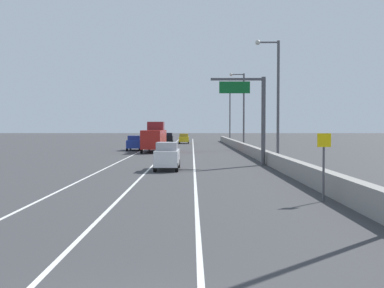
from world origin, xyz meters
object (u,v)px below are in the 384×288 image
(lamp_post_right_third, at_px, (244,106))
(lamp_post_right_fourth, at_px, (230,112))
(car_yellow_0, at_px, (186,139))
(box_truck, at_px, (156,138))
(lamp_post_right_second, at_px, (277,93))
(car_gray_1, at_px, (157,138))
(car_white_2, at_px, (169,156))
(overhead_sign_gantry, at_px, (256,110))
(car_black_3, at_px, (170,138))
(car_blue_4, at_px, (136,143))
(speed_advisory_sign, at_px, (325,162))

(lamp_post_right_third, distance_m, lamp_post_right_fourth, 25.70)
(lamp_post_right_fourth, relative_size, car_yellow_0, 2.56)
(lamp_post_right_fourth, relative_size, box_truck, 1.14)
(lamp_post_right_second, bearing_deg, car_yellow_0, 99.98)
(car_yellow_0, bearing_deg, car_gray_1, 130.12)
(lamp_post_right_second, relative_size, car_white_2, 2.43)
(lamp_post_right_second, distance_m, car_gray_1, 59.43)
(lamp_post_right_third, height_order, box_truck, lamp_post_right_third)
(overhead_sign_gantry, relative_size, car_black_3, 1.58)
(car_white_2, bearing_deg, car_blue_4, 101.42)
(car_black_3, bearing_deg, lamp_post_right_third, -66.30)
(box_truck, bearing_deg, car_white_2, -83.36)
(lamp_post_right_fourth, bearing_deg, speed_advisory_sign, -91.07)
(car_black_3, xyz_separation_m, box_truck, (-0.19, -32.08, 0.77))
(car_gray_1, height_order, car_white_2, car_white_2)
(car_blue_4, height_order, box_truck, box_truck)
(speed_advisory_sign, xyz_separation_m, lamp_post_right_third, (1.26, 46.48, 4.40))
(car_black_3, height_order, box_truck, box_truck)
(speed_advisory_sign, bearing_deg, lamp_post_right_third, 88.44)
(car_yellow_0, relative_size, car_gray_1, 0.88)
(overhead_sign_gantry, distance_m, car_black_3, 54.50)
(lamp_post_right_third, bearing_deg, overhead_sign_gantry, -93.66)
(overhead_sign_gantry, xyz_separation_m, car_black_3, (-10.04, 53.44, -3.72))
(box_truck, bearing_deg, speed_advisory_sign, -75.46)
(speed_advisory_sign, bearing_deg, overhead_sign_gantry, 91.28)
(lamp_post_right_fourth, bearing_deg, car_yellow_0, -171.25)
(lamp_post_right_fourth, height_order, car_yellow_0, lamp_post_right_fourth)
(car_gray_1, bearing_deg, car_yellow_0, -49.88)
(car_white_2, xyz_separation_m, box_truck, (-3.02, 25.95, 0.73))
(lamp_post_right_third, distance_m, car_gray_1, 35.23)
(lamp_post_right_second, bearing_deg, lamp_post_right_third, 90.47)
(car_black_3, bearing_deg, speed_advisory_sign, -81.85)
(speed_advisory_sign, distance_m, lamp_post_right_third, 46.70)
(speed_advisory_sign, height_order, car_gray_1, speed_advisory_sign)
(lamp_post_right_second, bearing_deg, lamp_post_right_fourth, 90.13)
(car_white_2, height_order, box_truck, box_truck)
(lamp_post_right_second, distance_m, car_blue_4, 29.01)
(speed_advisory_sign, bearing_deg, car_white_2, 116.72)
(overhead_sign_gantry, relative_size, box_truck, 0.79)
(lamp_post_right_third, relative_size, car_white_2, 2.43)
(lamp_post_right_third, xyz_separation_m, car_blue_4, (-14.93, -1.50, -5.14))
(car_white_2, bearing_deg, overhead_sign_gantry, 32.48)
(car_gray_1, distance_m, car_white_2, 63.13)
(car_blue_4, bearing_deg, car_white_2, -78.58)
(lamp_post_right_second, relative_size, car_blue_4, 2.29)
(box_truck, bearing_deg, car_black_3, 89.66)
(overhead_sign_gantry, height_order, car_yellow_0, overhead_sign_gantry)
(overhead_sign_gantry, xyz_separation_m, lamp_post_right_fourth, (1.79, 52.38, 1.43))
(lamp_post_right_fourth, distance_m, box_truck, 33.56)
(car_black_3, bearing_deg, box_truck, -90.34)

